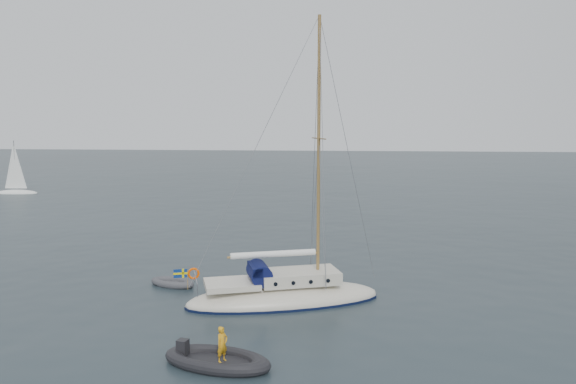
# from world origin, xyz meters

# --- Properties ---
(ground) EXTENTS (300.00, 300.00, 0.00)m
(ground) POSITION_xyz_m (0.00, 0.00, 0.00)
(ground) COLOR black
(ground) RESTS_ON ground
(sailboat) EXTENTS (10.39, 3.11, 14.80)m
(sailboat) POSITION_xyz_m (-2.81, -1.36, 1.12)
(sailboat) COLOR beige
(sailboat) RESTS_ON ground
(dinghy) EXTENTS (2.74, 1.24, 0.39)m
(dinghy) POSITION_xyz_m (-9.31, 0.89, 0.17)
(dinghy) COLOR #49494E
(dinghy) RESTS_ON ground
(rib) EXTENTS (4.26, 1.94, 1.56)m
(rib) POSITION_xyz_m (-4.51, -8.98, 0.25)
(rib) COLOR black
(rib) RESTS_ON ground
(distant_yacht_a) EXTENTS (5.38, 2.87, 7.13)m
(distant_yacht_a) POSITION_xyz_m (-41.45, 38.26, 3.05)
(distant_yacht_a) COLOR white
(distant_yacht_a) RESTS_ON ground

